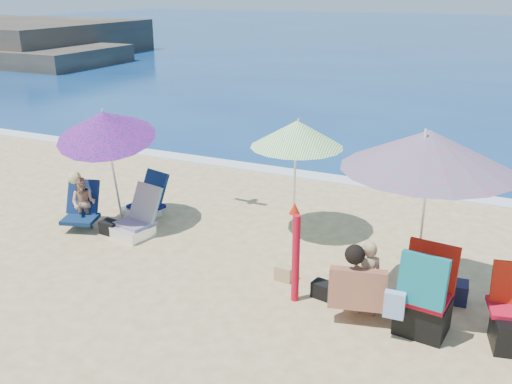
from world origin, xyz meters
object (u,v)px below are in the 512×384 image
at_px(umbrella_turquoise, 428,150).
at_px(person_center, 362,282).
at_px(furled_umbrella, 296,249).
at_px(chair_navy, 145,205).
at_px(person_left, 83,202).
at_px(umbrella_striped, 297,134).
at_px(umbrella_blue, 105,125).
at_px(camp_chair_right, 423,302).
at_px(chair_rainbow, 136,223).

relative_size(umbrella_turquoise, person_center, 2.69).
distance_m(furled_umbrella, chair_navy, 3.85).
bearing_deg(person_left, umbrella_striped, 20.29).
distance_m(umbrella_blue, furled_umbrella, 3.92).
bearing_deg(camp_chair_right, person_center, 178.44).
relative_size(umbrella_blue, person_left, 2.20).
relative_size(furled_umbrella, camp_chair_right, 1.21).
bearing_deg(person_center, person_left, 171.56).
bearing_deg(umbrella_turquoise, chair_rainbow, 176.63).
bearing_deg(person_left, person_center, -8.44).
xyz_separation_m(umbrella_striped, furled_umbrella, (0.75, -1.94, -0.99)).
bearing_deg(furled_umbrella, umbrella_turquoise, 21.17).
distance_m(camp_chair_right, person_center, 0.74).
bearing_deg(chair_rainbow, umbrella_turquoise, -3.37).
relative_size(umbrella_striped, person_left, 1.97).
relative_size(umbrella_blue, camp_chair_right, 1.99).
distance_m(umbrella_turquoise, person_left, 5.78).
height_order(person_center, person_left, person_center).
relative_size(furled_umbrella, person_center, 1.32).
height_order(umbrella_turquoise, person_center, umbrella_turquoise).
height_order(umbrella_turquoise, chair_navy, umbrella_turquoise).
xyz_separation_m(umbrella_blue, person_left, (-0.46, -0.20, -1.34)).
height_order(umbrella_turquoise, umbrella_blue, umbrella_turquoise).
bearing_deg(chair_navy, camp_chair_right, -17.72).
relative_size(umbrella_striped, chair_navy, 2.39).
height_order(umbrella_striped, furled_umbrella, umbrella_striped).
bearing_deg(chair_navy, person_left, -126.26).
bearing_deg(camp_chair_right, chair_rainbow, 169.44).
relative_size(chair_rainbow, camp_chair_right, 0.77).
height_order(furled_umbrella, chair_navy, furled_umbrella).
relative_size(chair_navy, camp_chair_right, 0.74).
xyz_separation_m(furled_umbrella, camp_chair_right, (1.63, -0.07, -0.33)).
xyz_separation_m(chair_rainbow, person_center, (4.02, -0.87, 0.28)).
xyz_separation_m(umbrella_striped, chair_navy, (-2.73, -0.38, -1.51)).
distance_m(furled_umbrella, person_left, 4.19).
relative_size(camp_chair_right, person_left, 1.11).
xyz_separation_m(umbrella_turquoise, umbrella_striped, (-2.18, 1.39, -0.36)).
height_order(furled_umbrella, person_left, furled_umbrella).
bearing_deg(umbrella_striped, person_center, -50.32).
distance_m(umbrella_turquoise, camp_chair_right, 1.80).
height_order(umbrella_turquoise, camp_chair_right, umbrella_turquoise).
height_order(chair_navy, camp_chair_right, camp_chair_right).
xyz_separation_m(umbrella_turquoise, person_center, (-0.53, -0.60, -1.58)).
relative_size(furled_umbrella, chair_navy, 1.62).
bearing_deg(chair_navy, furled_umbrella, -24.25).
distance_m(chair_navy, person_left, 1.11).
xyz_separation_m(chair_rainbow, person_left, (-1.00, -0.12, 0.24)).
distance_m(chair_rainbow, person_center, 4.12).
bearing_deg(person_left, umbrella_turquoise, -1.51).
bearing_deg(furled_umbrella, chair_rainbow, 165.28).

